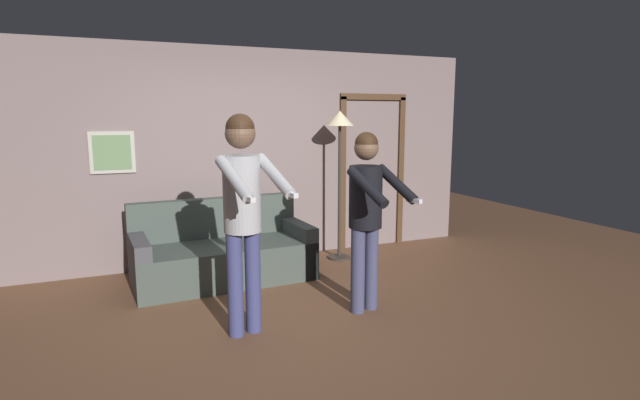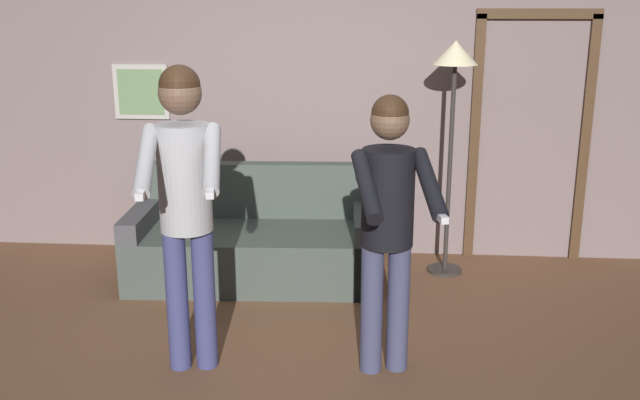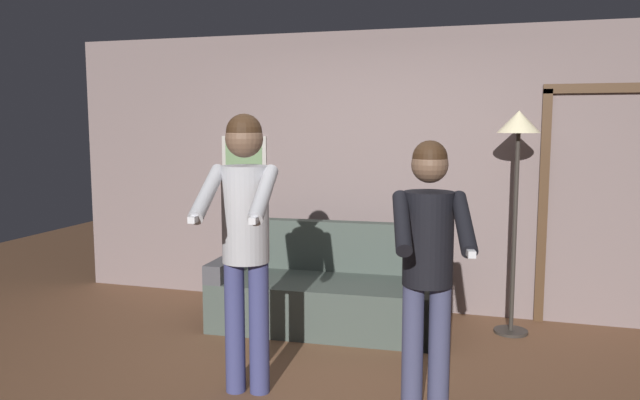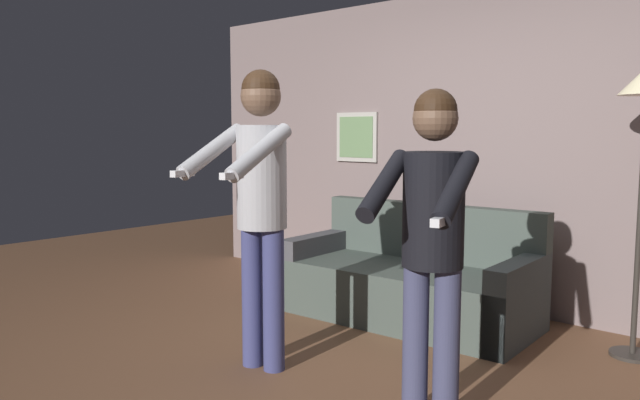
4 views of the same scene
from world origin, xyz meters
name	(u,v)px [view 4 (image 4 of 4)]	position (x,y,z in m)	size (l,w,h in m)	color
ground_plane	(337,380)	(0.00, 0.00, 0.00)	(12.00, 12.00, 0.00)	brown
back_wall_assembly	(499,150)	(0.02, 2.00, 1.30)	(6.40, 0.10, 2.60)	slate
couch	(410,284)	(-0.34, 1.29, 0.28)	(1.94, 0.94, 0.87)	#454F48
person_standing_left	(260,188)	(-0.47, -0.17, 1.11)	(0.52, 0.74, 1.81)	#3E4177
person_standing_right	(432,226)	(0.68, -0.11, 0.99)	(0.53, 0.64, 1.65)	#414465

